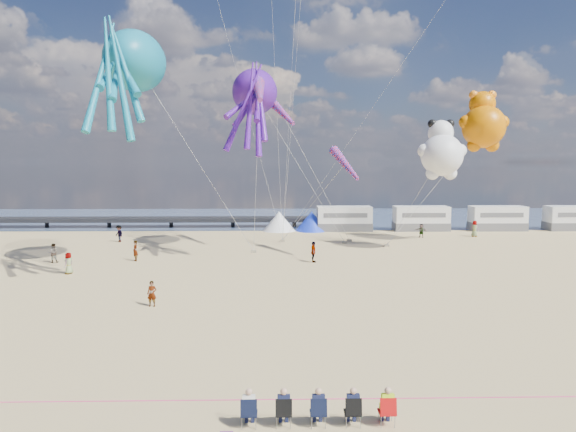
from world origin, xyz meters
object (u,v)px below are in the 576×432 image
(windsock_left, at_px, (259,91))
(tent_white, at_px, (279,221))
(spectator_row, at_px, (318,406))
(sandbag_b, at_px, (345,242))
(beachgoer_6, at_px, (475,229))
(motorhome_0, at_px, (344,219))
(beachgoer_5, at_px, (135,251))
(kite_octopus_purple, at_px, (255,92))
(standing_person, at_px, (152,294))
(beachgoer_3, at_px, (313,252))
(beachgoer_4, at_px, (421,231))
(windsock_right, at_px, (345,164))
(kite_panda, at_px, (442,155))
(windsock_mid, at_px, (281,111))
(sandbag_e, at_px, (283,241))
(kite_octopus_teal, at_px, (135,61))
(sandbag_d, at_px, (349,240))
(sandbag_a, at_px, (254,251))
(kite_teddy_orange, at_px, (484,127))
(sandbag_c, at_px, (387,246))
(motorhome_1, at_px, (421,218))
(beachgoer_0, at_px, (69,263))
(motorhome_2, at_px, (497,218))
(beachgoer_1, at_px, (53,253))
(tent_blue, at_px, (312,221))

(windsock_left, bearing_deg, tent_white, 82.08)
(spectator_row, bearing_deg, sandbag_b, 81.23)
(tent_white, relative_size, beachgoer_6, 2.18)
(motorhome_0, bearing_deg, beachgoer_5, -136.90)
(kite_octopus_purple, bearing_deg, standing_person, -86.76)
(beachgoer_3, relative_size, beachgoer_4, 1.16)
(windsock_right, bearing_deg, standing_person, -149.99)
(standing_person, relative_size, kite_panda, 0.23)
(beachgoer_5, xyz_separation_m, sandbag_b, (19.08, 9.01, -0.76))
(beachgoer_4, bearing_deg, windsock_mid, -118.35)
(beachgoer_6, relative_size, sandbag_e, 3.68)
(beachgoer_6, bearing_deg, kite_octopus_teal, 66.77)
(sandbag_e, distance_m, windsock_mid, 13.84)
(beachgoer_6, xyz_separation_m, sandbag_d, (-14.62, -3.03, -0.81))
(sandbag_d, bearing_deg, windsock_right, -100.84)
(sandbag_a, bearing_deg, kite_octopus_purple, 80.16)
(kite_octopus_teal, xyz_separation_m, kite_octopus_purple, (8.65, 8.27, -1.14))
(sandbag_a, relative_size, kite_teddy_orange, 0.07)
(beachgoer_6, height_order, sandbag_c, beachgoer_6)
(motorhome_0, height_order, windsock_mid, windsock_mid)
(sandbag_c, bearing_deg, kite_panda, -36.26)
(sandbag_b, bearing_deg, spectator_row, -98.77)
(beachgoer_5, xyz_separation_m, kite_teddy_orange, (32.67, 7.82, 11.02))
(windsock_mid, bearing_deg, standing_person, -133.06)
(motorhome_1, relative_size, sandbag_d, 13.20)
(beachgoer_5, relative_size, kite_octopus_purple, 0.17)
(standing_person, height_order, beachgoer_3, beachgoer_3)
(beachgoer_0, relative_size, sandbag_b, 3.28)
(windsock_mid, bearing_deg, windsock_left, -126.29)
(beachgoer_0, bearing_deg, sandbag_c, 132.11)
(motorhome_2, distance_m, windsock_left, 37.31)
(tent_white, bearing_deg, kite_octopus_purple, -99.02)
(beachgoer_5, distance_m, windsock_left, 17.05)
(sandbag_b, height_order, kite_panda, kite_panda)
(spectator_row, bearing_deg, beachgoer_6, 63.06)
(beachgoer_1, distance_m, sandbag_d, 28.73)
(motorhome_0, height_order, kite_panda, kite_panda)
(tent_blue, height_order, kite_panda, kite_panda)
(beachgoer_3, distance_m, beachgoer_6, 24.12)
(motorhome_0, relative_size, tent_white, 1.65)
(beachgoer_6, height_order, windsock_left, windsock_left)
(tent_blue, xyz_separation_m, kite_teddy_orange, (16.35, -11.20, 10.70))
(sandbag_d, xyz_separation_m, kite_teddy_orange, (12.88, -2.73, 11.79))
(motorhome_0, distance_m, motorhome_1, 9.50)
(beachgoer_5, height_order, sandbag_d, beachgoer_5)
(sandbag_a, xyz_separation_m, kite_teddy_orange, (22.77, 3.95, 11.79))
(beachgoer_4, bearing_deg, sandbag_e, -133.42)
(tent_blue, bearing_deg, sandbag_c, -61.44)
(sandbag_a, relative_size, windsock_mid, 0.08)
(sandbag_e, xyz_separation_m, kite_octopus_teal, (-11.25, -13.77, 15.84))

